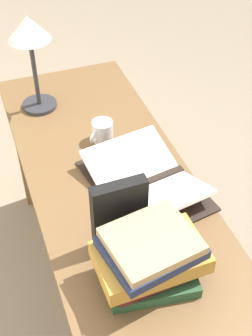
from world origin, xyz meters
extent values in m
plane|color=gray|center=(0.00, 0.00, 0.00)|extent=(12.00, 12.00, 0.00)
cube|color=brown|center=(0.00, 0.00, 0.71)|extent=(1.54, 0.55, 0.03)
cube|color=brown|center=(0.72, -0.23, 0.35)|extent=(0.06, 0.06, 0.69)
cube|color=brown|center=(0.72, 0.23, 0.35)|extent=(0.06, 0.06, 0.69)
cube|color=black|center=(-0.06, -0.10, 0.74)|extent=(0.07, 0.31, 0.02)
cube|color=black|center=(-0.18, -0.11, 0.73)|extent=(0.25, 0.34, 0.01)
cube|color=black|center=(0.05, -0.08, 0.73)|extent=(0.25, 0.34, 0.01)
cube|color=white|center=(-0.16, -0.11, 0.77)|extent=(0.23, 0.33, 0.08)
cube|color=white|center=(0.04, -0.08, 0.77)|extent=(0.23, 0.33, 0.08)
cube|color=#234C2D|center=(-0.41, 0.03, 0.75)|extent=(0.22, 0.27, 0.04)
cube|color=maroon|center=(-0.41, 0.03, 0.78)|extent=(0.17, 0.25, 0.03)
cube|color=#BC8933|center=(-0.41, 0.03, 0.82)|extent=(0.18, 0.30, 0.06)
cube|color=#1E284C|center=(-0.41, 0.03, 0.86)|extent=(0.24, 0.27, 0.03)
cube|color=tan|center=(-0.41, 0.03, 0.89)|extent=(0.23, 0.25, 0.03)
cube|color=black|center=(-0.25, 0.06, 0.85)|extent=(0.04, 0.16, 0.24)
cylinder|color=#2D2D33|center=(0.52, 0.14, 0.73)|extent=(0.14, 0.14, 0.02)
cylinder|color=#2D2D33|center=(0.52, 0.14, 0.89)|extent=(0.02, 0.02, 0.28)
cone|color=silver|center=(0.52, 0.14, 1.07)|extent=(0.16, 0.16, 0.09)
cylinder|color=white|center=(0.22, -0.04, 0.77)|extent=(0.08, 0.08, 0.08)
torus|color=white|center=(0.20, 0.00, 0.77)|extent=(0.03, 0.04, 0.05)
camera|label=1|loc=(-1.10, 0.35, 1.85)|focal=50.00mm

